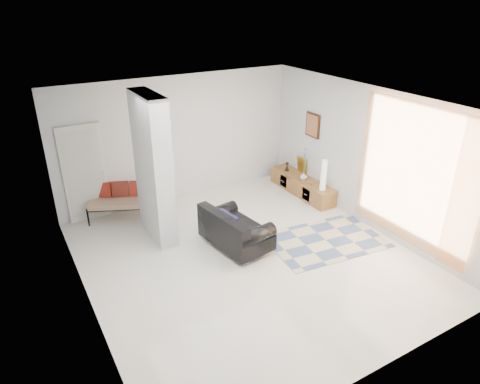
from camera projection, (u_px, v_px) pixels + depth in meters
floor at (248, 258)px, 7.74m from camera, size 6.00×6.00×0.00m
ceiling at (250, 104)px, 6.56m from camera, size 6.00×6.00×0.00m
wall_back at (179, 139)px, 9.50m from camera, size 6.00×0.00×6.00m
wall_front at (387, 282)px, 4.80m from camera, size 6.00×0.00×6.00m
wall_left at (79, 229)px, 5.89m from camera, size 0.00×6.00×6.00m
wall_right at (368, 158)px, 8.40m from camera, size 0.00×6.00×6.00m
partition_column at (153, 169)px, 7.90m from camera, size 0.35×1.20×2.80m
hallway_door at (85, 174)px, 8.67m from camera, size 0.85×0.06×2.04m
curtain at (414, 176)px, 7.45m from camera, size 0.00×2.55×2.55m
wall_art at (313, 125)px, 9.61m from camera, size 0.04×0.45×0.55m
media_console at (302, 185)px, 10.14m from camera, size 0.45×1.97×0.80m
loveseat at (234, 230)px, 7.91m from camera, size 1.00×1.49×0.76m
daybed at (126, 199)px, 8.98m from camera, size 1.68×1.24×0.77m
area_rug at (325, 240)px, 8.27m from camera, size 2.33×1.69×0.01m
cylinder_lamp at (324, 175)px, 9.31m from camera, size 0.13×0.13×0.69m
bronze_figurine at (287, 166)px, 10.42m from camera, size 0.12×0.12×0.23m
vase at (303, 176)px, 9.92m from camera, size 0.18×0.18×0.17m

